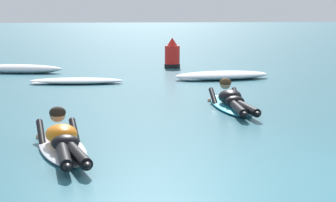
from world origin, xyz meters
TOP-DOWN VIEW (x-y plane):
  - ground_plane at (0.00, 10.00)m, footprint 120.00×120.00m
  - surfer_near at (-3.26, 1.91)m, footprint 0.91×2.63m
  - surfer_far at (-0.46, 5.05)m, footprint 0.58×2.80m
  - whitewater_front at (-5.03, 11.82)m, footprint 2.61×1.16m
  - whitewater_mid_left at (0.26, 9.72)m, footprint 2.57×1.37m
  - whitewater_back at (-3.33, 9.17)m, footprint 2.24×0.80m
  - channel_marker_buoy at (-0.63, 12.86)m, footprint 0.47×0.47m

SIDE VIEW (x-z plane):
  - ground_plane at x=0.00m, z-range 0.00..0.00m
  - whitewater_back at x=-3.33m, z-range 0.00..0.14m
  - whitewater_mid_left at x=0.26m, z-range -0.01..0.20m
  - whitewater_front at x=-5.03m, z-range -0.01..0.23m
  - surfer_far at x=-0.46m, z-range -0.14..0.41m
  - surfer_near at x=-3.26m, z-range -0.14..0.41m
  - channel_marker_buoy at x=-0.63m, z-range -0.10..0.80m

